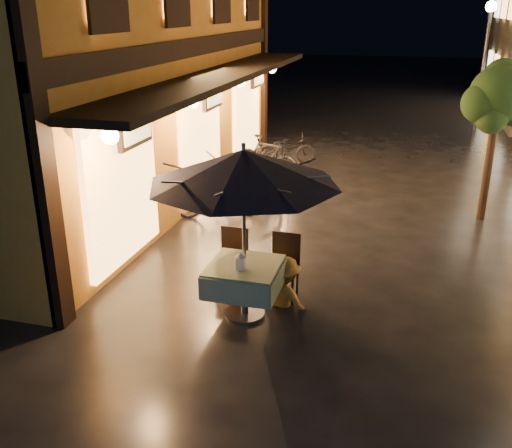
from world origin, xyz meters
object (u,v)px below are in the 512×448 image
(table_lantern, at_px, (241,260))
(bicycle_0, at_px, (219,194))
(patio_umbrella, at_px, (243,167))
(person_orange, at_px, (229,251))
(person_yellow, at_px, (284,259))
(cafe_table, at_px, (244,277))

(table_lantern, height_order, bicycle_0, table_lantern)
(patio_umbrella, xyz_separation_m, table_lantern, (0.00, -0.15, -1.23))
(table_lantern, height_order, person_orange, person_orange)
(person_yellow, bearing_deg, bicycle_0, -42.68)
(person_orange, distance_m, person_yellow, 0.84)
(patio_umbrella, height_order, person_orange, patio_umbrella)
(cafe_table, distance_m, bicycle_0, 4.03)
(patio_umbrella, bearing_deg, cafe_table, -90.00)
(person_yellow, height_order, bicycle_0, person_yellow)
(cafe_table, relative_size, bicycle_0, 0.53)
(bicycle_0, bearing_deg, table_lantern, -177.89)
(cafe_table, xyz_separation_m, person_yellow, (0.45, 0.50, 0.11))
(cafe_table, distance_m, table_lantern, 0.36)
(patio_umbrella, xyz_separation_m, bicycle_0, (-1.64, 3.68, -1.66))
(table_lantern, height_order, person_yellow, person_yellow)
(bicycle_0, bearing_deg, cafe_table, -177.03)
(bicycle_0, bearing_deg, person_orange, -179.34)
(cafe_table, xyz_separation_m, person_orange, (-0.40, 0.56, 0.12))
(patio_umbrella, bearing_deg, bicycle_0, 114.02)
(person_orange, bearing_deg, table_lantern, 125.52)
(cafe_table, height_order, bicycle_0, bicycle_0)
(table_lantern, bearing_deg, patio_umbrella, 90.00)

